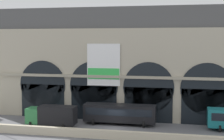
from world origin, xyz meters
name	(u,v)px	position (x,y,z in m)	size (l,w,h in m)	color
ground_plane	(114,129)	(0.00, 0.00, 0.00)	(200.00, 200.00, 0.00)	slate
quay_parapet_wall	(106,134)	(0.00, -5.16, 0.58)	(90.00, 0.70, 1.15)	beige
station_building	(123,65)	(0.03, 7.05, 8.82)	(46.16, 4.54, 18.27)	#B2A891
box_truck_midwest	(52,115)	(-9.43, -0.63, 1.70)	(7.50, 2.91, 3.12)	#2D7A42
bus_center	(120,113)	(0.30, 2.58, 1.78)	(11.00, 3.25, 3.10)	black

